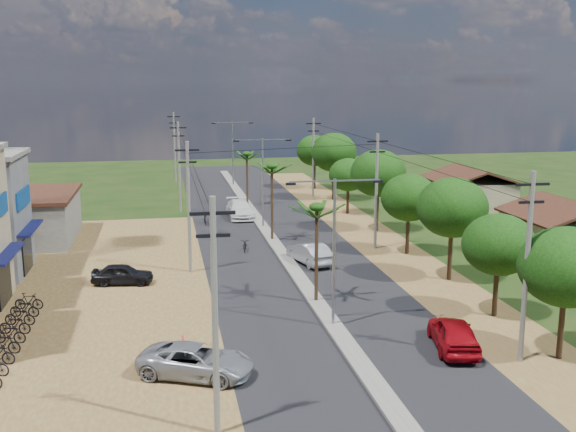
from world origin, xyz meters
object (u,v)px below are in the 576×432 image
car_white_far (240,210)px  car_parked_silver (196,362)px  roadside_sign (183,350)px  car_parked_dark (123,275)px  moto_rider_east (440,326)px  car_silver_mid (310,253)px  parked_scooter_row (7,339)px  car_red_near (453,334)px

car_white_far → car_parked_silver: bearing=-101.0°
car_white_far → roadside_sign: size_ratio=4.54×
car_white_far → car_parked_dark: size_ratio=1.44×
car_parked_dark → moto_rider_east: size_ratio=2.34×
car_silver_mid → car_white_far: (-3.01, 17.32, 0.05)m
moto_rider_east → parked_scooter_row: size_ratio=0.13×
car_red_near → moto_rider_east: size_ratio=2.83×
car_white_far → roadside_sign: 33.53m
car_white_far → parked_scooter_row: 33.38m
car_red_near → parked_scooter_row: bearing=0.5°
car_parked_dark → moto_rider_east: 20.52m
parked_scooter_row → car_red_near: bearing=-11.0°
car_silver_mid → roadside_sign: 18.25m
moto_rider_east → roadside_sign: (-13.20, -0.91, 0.07)m
car_white_far → car_parked_silver: (-6.00, -34.76, -0.10)m
car_parked_silver → car_white_far: bearing=13.6°
car_parked_silver → parked_scooter_row: car_parked_silver is taller
car_white_far → car_parked_silver: 35.27m
car_silver_mid → roadside_sign: car_silver_mid is taller
car_white_far → car_red_near: bearing=-80.4°
moto_rider_east → car_parked_dark: bearing=-30.1°
car_white_far → car_parked_dark: 22.30m
car_red_near → parked_scooter_row: (-21.48, 4.16, -0.30)m
car_white_far → moto_rider_east: (6.70, -31.98, -0.38)m
moto_rider_east → roadside_sign: 13.23m
car_silver_mid → car_parked_dark: size_ratio=1.20×
roadside_sign → car_parked_silver: bearing=-74.7°
car_red_near → roadside_sign: 13.05m
car_white_far → parked_scooter_row: bearing=-117.8°
car_parked_silver → roadside_sign: 1.94m
car_red_near → moto_rider_east: (0.20, 2.01, -0.36)m
moto_rider_east → car_white_far: bearing=-72.4°
car_red_near → moto_rider_east: bearing=-84.2°
car_parked_silver → moto_rider_east: 13.00m
car_parked_dark → roadside_sign: car_parked_dark is taller
roadside_sign → parked_scooter_row: size_ratio=0.10×
car_parked_silver → car_parked_dark: size_ratio=1.31×
car_white_far → parked_scooter_row: size_ratio=0.45×
car_red_near → parked_scooter_row: 21.88m
car_silver_mid → car_parked_dark: bearing=-2.8°
car_parked_silver → car_parked_dark: car_parked_silver is taller
car_white_far → roadside_sign: bearing=-102.4°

